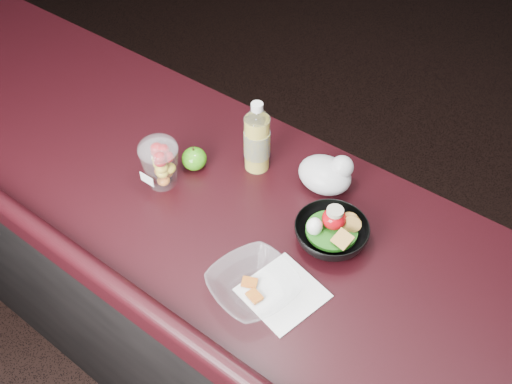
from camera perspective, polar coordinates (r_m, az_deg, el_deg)
counter at (r=1.86m, az=-1.82°, el=-12.12°), size 4.06×0.71×1.02m
lemonade_bottle at (r=1.50m, az=0.10°, el=5.08°), size 0.07×0.07×0.21m
fruit_cup at (r=1.48m, az=-9.60°, el=3.02°), size 0.10×0.10×0.15m
green_apple at (r=1.54m, az=-6.20°, el=3.33°), size 0.07×0.07×0.07m
plastic_bag at (r=1.48m, az=7.11°, el=1.82°), size 0.14×0.12×0.11m
snack_bowl at (r=1.37m, az=7.50°, el=-3.98°), size 0.20×0.20×0.10m
takeout_bowl at (r=1.27m, az=-0.27°, el=-9.35°), size 0.23×0.23×0.05m
paper_napkin at (r=1.29m, az=2.69°, el=-10.05°), size 0.19×0.19×0.00m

